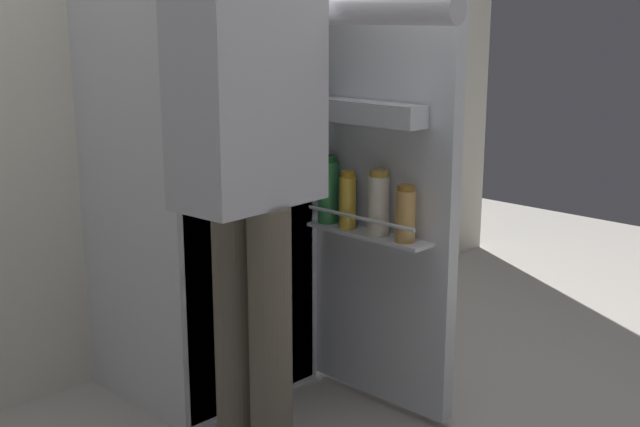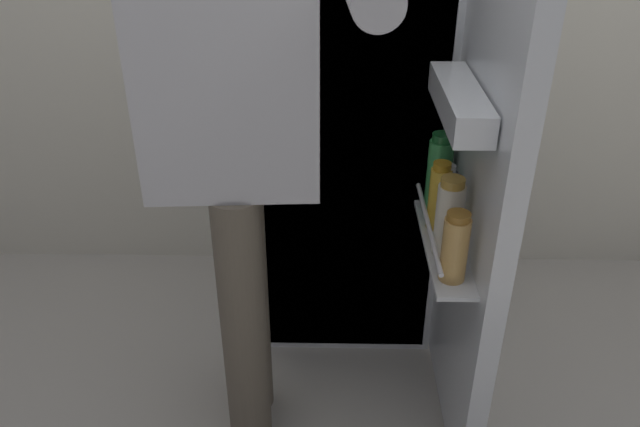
# 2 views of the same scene
# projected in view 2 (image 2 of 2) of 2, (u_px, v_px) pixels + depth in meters

# --- Properties ---
(ground_plane) EXTENTS (6.63, 6.63, 0.00)m
(ground_plane) POSITION_uv_depth(u_px,v_px,m) (344.00, 402.00, 1.97)
(ground_plane) COLOR #B7B2A8
(refrigerator) EXTENTS (0.64, 1.14, 1.69)m
(refrigerator) POSITION_uv_depth(u_px,v_px,m) (356.00, 93.00, 1.97)
(refrigerator) COLOR silver
(refrigerator) RESTS_ON ground_plane
(person) EXTENTS (0.54, 0.69, 1.61)m
(person) POSITION_uv_depth(u_px,v_px,m) (236.00, 123.00, 1.44)
(person) COLOR #665B4C
(person) RESTS_ON ground_plane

